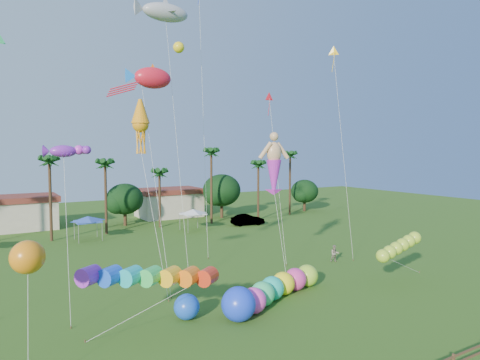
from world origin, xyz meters
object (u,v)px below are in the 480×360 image
spectator_b (335,254)px  blue_ball (187,307)px  caterpillar_inflatable (271,290)px  car_b (248,220)px

spectator_b → blue_ball: bearing=-133.4°
caterpillar_inflatable → blue_ball: (-6.55, 0.43, -0.11)m
spectator_b → blue_ball: blue_ball is taller
car_b → spectator_b: (-3.83, -22.62, 0.04)m
spectator_b → blue_ball: (-18.90, -5.80, 0.00)m
spectator_b → caterpillar_inflatable: caterpillar_inflatable is taller
spectator_b → caterpillar_inflatable: (-12.35, -6.23, 0.11)m
caterpillar_inflatable → car_b: bearing=39.0°
car_b → caterpillar_inflatable: (-16.18, -28.85, 0.15)m
spectator_b → blue_ball: 19.77m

